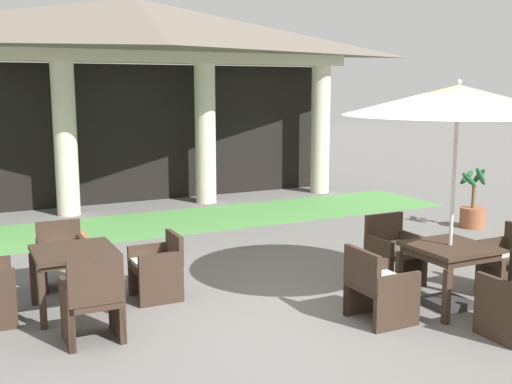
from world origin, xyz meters
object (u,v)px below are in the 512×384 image
Objects in this scene: patio_chair_near_foreground_north at (62,256)px; patio_table_mid_left at (450,254)px; patio_table_near_foreground at (74,258)px; potted_palm_right_edge at (473,210)px; patio_chair_mid_left_north at (393,252)px; patio_chair_mid_left_east at (511,262)px; patio_chair_near_foreground_east at (158,268)px; patio_chair_mid_left_west at (378,287)px; terracotta_urn at (78,240)px; patio_umbrella_mid_left at (458,102)px; patio_chair_near_foreground_south at (93,302)px.

patio_chair_near_foreground_north is 0.94× the size of patio_table_mid_left.
potted_palm_right_edge reaches higher than patio_table_near_foreground.
potted_palm_right_edge is at bearing 8.44° from patio_table_near_foreground.
patio_chair_near_foreground_north is at bearing 144.07° from patio_table_mid_left.
patio_chair_mid_left_north is 1.03× the size of patio_chair_mid_left_east.
patio_chair_near_foreground_east is 0.90× the size of patio_chair_mid_left_north.
patio_chair_near_foreground_east is at bearing -132.65° from patio_chair_mid_left_west.
patio_umbrella_mid_left is at bearing -52.79° from terracotta_urn.
terracotta_urn is at bearing 127.21° from patio_umbrella_mid_left.
potted_palm_right_edge is (3.44, 2.95, -2.08)m from patio_umbrella_mid_left.
patio_chair_mid_left_east reaches higher than patio_chair_near_foreground_north.
patio_table_mid_left is at bearing 90.00° from patio_chair_mid_left_west.
patio_chair_near_foreground_north is at bearing 44.93° from patio_chair_near_foreground_east.
terracotta_urn is at bearing -151.21° from patio_chair_mid_left_west.
potted_palm_right_edge is (7.36, 0.11, -0.08)m from patio_chair_near_foreground_north.
patio_chair_near_foreground_south is 1.17× the size of patio_chair_near_foreground_east.
patio_chair_mid_left_west reaches higher than patio_table_near_foreground.
patio_table_near_foreground is at bearing -11.32° from patio_chair_mid_left_north.
patio_chair_mid_left_north is (0.01, 1.02, -0.23)m from patio_table_mid_left.
patio_chair_mid_left_west is at bearing -132.42° from patio_chair_near_foreground_east.
patio_chair_near_foreground_east is 4.38m from patio_chair_mid_left_east.
patio_table_near_foreground is 5.29m from patio_chair_mid_left_east.
patio_chair_mid_left_north is at bearing 89.31° from patio_umbrella_mid_left.
patio_umbrella_mid_left is at bearing 0.00° from patio_table_mid_left.
patio_chair_mid_left_east reaches higher than patio_chair_near_foreground_east.
patio_chair_mid_left_east reaches higher than patio_table_mid_left.
patio_umbrella_mid_left is 6.05m from terracotta_urn.
patio_chair_near_foreground_east is 3.08m from patio_chair_mid_left_north.
patio_umbrella_mid_left is (3.95, -0.87, 1.98)m from patio_chair_near_foreground_south.
patio_table_near_foreground is 1.01m from patio_chair_near_foreground_south.
patio_umbrella_mid_left is 2.25m from patio_chair_mid_left_west.
patio_chair_near_foreground_east is at bearing -0.92° from patio_table_near_foreground.
patio_chair_mid_left_east reaches higher than patio_chair_mid_left_west.
patio_umbrella_mid_left is (3.94, -1.86, 1.77)m from patio_table_near_foreground.
patio_chair_mid_left_east is (1.01, -0.01, -0.23)m from patio_table_mid_left.
patio_chair_mid_left_east is at bearing -45.51° from terracotta_urn.
patio_chair_near_foreground_north is 4.34m from patio_chair_mid_left_north.
patio_chair_mid_left_north is at bearing -45.42° from terracotta_urn.
patio_table_mid_left is 5.65m from terracotta_urn.
patio_umbrella_mid_left is at bearing -121.01° from patio_chair_near_foreground_east.
patio_table_near_foreground is 0.35× the size of patio_umbrella_mid_left.
patio_chair_near_foreground_north is 1.88× the size of terracotta_urn.
patio_chair_near_foreground_south is at bearing 135.23° from patio_chair_near_foreground_east.
patio_chair_mid_left_east is (3.97, -1.85, 0.03)m from patio_chair_near_foreground_east.
patio_chair_mid_left_east is 6.31m from terracotta_urn.
patio_chair_mid_left_east is at bearing -0.69° from patio_table_mid_left.
patio_table_mid_left is 1.05× the size of patio_chair_mid_left_west.
potted_palm_right_edge is at bearing -149.86° from patio_chair_mid_left_north.
patio_chair_mid_left_north reaches higher than patio_table_near_foreground.
patio_umbrella_mid_left is (0.00, 0.00, 1.76)m from patio_table_mid_left.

